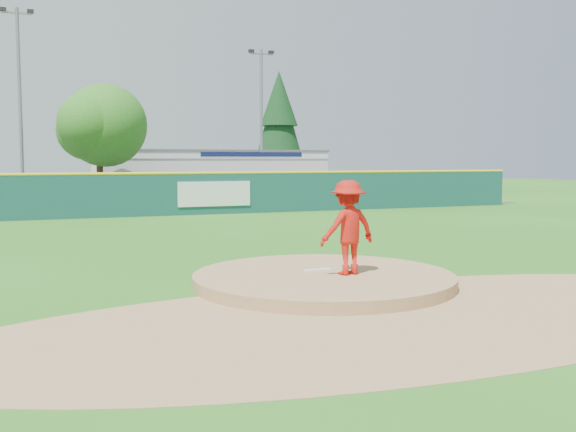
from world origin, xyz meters
name	(u,v)px	position (x,y,z in m)	size (l,w,h in m)	color
ground	(324,285)	(0.00, 0.00, 0.00)	(120.00, 120.00, 0.00)	#286B19
pitchers_mound	(324,285)	(0.00, 0.00, 0.00)	(5.50, 5.50, 0.50)	#9E774C
pitching_rubber	(318,270)	(0.00, 0.30, 0.27)	(0.60, 0.15, 0.04)	white
infield_dirt_arc	(400,317)	(0.00, -3.00, 0.01)	(15.40, 15.40, 0.01)	#9E774C
parking_lot	(132,204)	(0.00, 27.00, 0.01)	(44.00, 16.00, 0.02)	#38383A
pitcher	(348,227)	(0.41, -0.29, 1.23)	(1.27, 0.73, 1.97)	red
van	(72,194)	(-3.50, 25.33, 0.73)	(2.35, 5.10, 1.42)	silver
pool_building_grp	(207,174)	(6.00, 31.99, 1.66)	(15.20, 8.20, 3.31)	silver
fence_banners	(59,197)	(-4.47, 17.92, 1.00)	(17.78, 0.04, 1.20)	#5C110D
outfield_fence	(160,193)	(0.00, 18.00, 1.09)	(40.00, 0.14, 2.07)	#154541
deciduous_tree	(99,125)	(-2.00, 25.00, 4.55)	(5.60, 5.60, 7.36)	#382314
conifer_tree	(279,123)	(13.00, 36.00, 5.54)	(4.40, 4.40, 9.50)	#382314
light_pole_left	(20,98)	(-6.00, 27.00, 6.05)	(1.75, 0.25, 11.00)	gray
light_pole_right	(261,117)	(9.00, 29.00, 5.54)	(1.75, 0.25, 10.00)	gray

